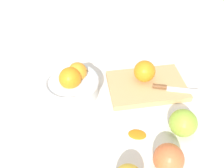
# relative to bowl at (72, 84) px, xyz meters

# --- Properties ---
(ground_plane) EXTENTS (2.40, 2.40, 0.00)m
(ground_plane) POSITION_rel_bowl_xyz_m (0.17, -0.16, -0.04)
(ground_plane) COLOR silver
(bowl) EXTENTS (0.18, 0.18, 0.11)m
(bowl) POSITION_rel_bowl_xyz_m (0.00, 0.00, 0.00)
(bowl) COLOR silver
(bowl) RESTS_ON ground_plane
(cutting_board) EXTENTS (0.29, 0.23, 0.02)m
(cutting_board) POSITION_rel_bowl_xyz_m (0.24, -0.07, -0.03)
(cutting_board) COLOR tan
(cutting_board) RESTS_ON ground_plane
(orange_on_board) EXTENTS (0.07, 0.07, 0.07)m
(orange_on_board) POSITION_rel_bowl_xyz_m (0.24, -0.05, 0.01)
(orange_on_board) COLOR orange
(orange_on_board) RESTS_ON cutting_board
(knife) EXTENTS (0.14, 0.10, 0.01)m
(knife) POSITION_rel_bowl_xyz_m (0.29, -0.12, -0.02)
(knife) COLOR silver
(knife) RESTS_ON cutting_board
(apple_front_center) EXTENTS (0.08, 0.08, 0.08)m
(apple_front_center) POSITION_rel_bowl_xyz_m (0.14, -0.35, -0.00)
(apple_front_center) COLOR #CC6638
(apple_front_center) RESTS_ON ground_plane
(apple_front_right) EXTENTS (0.08, 0.08, 0.08)m
(apple_front_right) POSITION_rel_bowl_xyz_m (0.24, -0.27, -0.00)
(apple_front_right) COLOR #8EB738
(apple_front_right) RESTS_ON ground_plane
(citrus_peel) EXTENTS (0.06, 0.06, 0.01)m
(citrus_peel) POSITION_rel_bowl_xyz_m (0.12, -0.23, -0.04)
(citrus_peel) COLOR orange
(citrus_peel) RESTS_ON ground_plane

